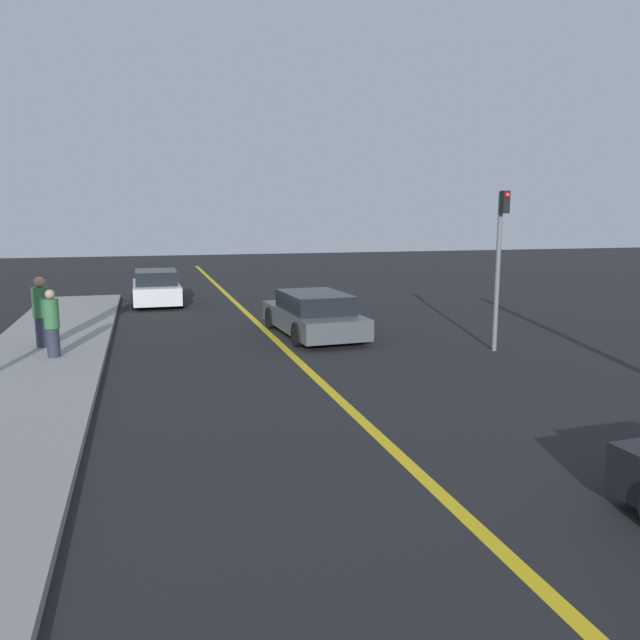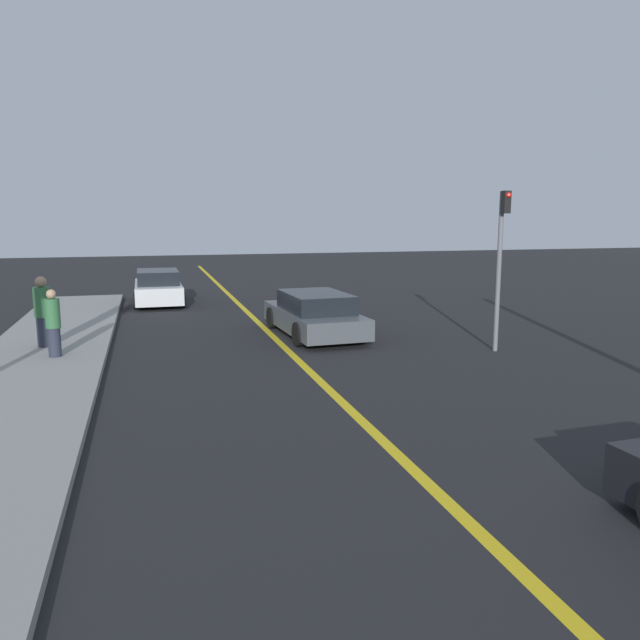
{
  "view_description": "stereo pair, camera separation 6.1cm",
  "coord_description": "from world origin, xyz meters",
  "views": [
    {
      "loc": [
        -3.46,
        4.61,
        3.47
      ],
      "look_at": [
        -0.26,
        15.94,
        1.48
      ],
      "focal_mm": 35.0,
      "sensor_mm": 36.0,
      "label": 1
    },
    {
      "loc": [
        -3.41,
        4.59,
        3.47
      ],
      "look_at": [
        -0.26,
        15.94,
        1.48
      ],
      "focal_mm": 35.0,
      "sensor_mm": 36.0,
      "label": 2
    }
  ],
  "objects": [
    {
      "name": "road_center_line",
      "position": [
        0.0,
        18.0,
        0.0
      ],
      "size": [
        0.2,
        60.0,
        0.01
      ],
      "color": "gold",
      "rests_on": "ground_plane"
    },
    {
      "name": "sidewalk_left",
      "position": [
        -5.94,
        15.94,
        0.08
      ],
      "size": [
        2.96,
        31.89,
        0.16
      ],
      "color": "gray",
      "rests_on": "ground_plane"
    },
    {
      "name": "car_ahead_center",
      "position": [
        1.21,
        21.83,
        0.61
      ],
      "size": [
        2.18,
        4.72,
        1.27
      ],
      "rotation": [
        0.0,
        0.0,
        0.05
      ],
      "color": "#4C5156",
      "rests_on": "ground_plane"
    },
    {
      "name": "car_far_distant",
      "position": [
        -3.03,
        29.69,
        0.64
      ],
      "size": [
        1.89,
        4.22,
        1.34
      ],
      "rotation": [
        0.0,
        0.0,
        0.01
      ],
      "color": "silver",
      "rests_on": "ground_plane"
    },
    {
      "name": "pedestrian_far_standing",
      "position": [
        -5.6,
        20.14,
        0.95
      ],
      "size": [
        0.34,
        0.34,
        1.6
      ],
      "color": "#282D3D",
      "rests_on": "sidewalk_left"
    },
    {
      "name": "pedestrian_by_sign",
      "position": [
        -6.0,
        21.44,
        1.04
      ],
      "size": [
        0.42,
        0.42,
        1.79
      ],
      "color": "#282D3D",
      "rests_on": "sidewalk_left"
    },
    {
      "name": "traffic_light",
      "position": [
        5.15,
        18.49,
        2.49
      ],
      "size": [
        0.18,
        0.4,
        4.05
      ],
      "color": "slate",
      "rests_on": "ground_plane"
    }
  ]
}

